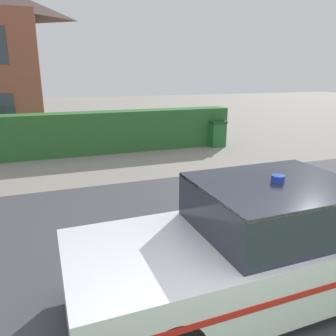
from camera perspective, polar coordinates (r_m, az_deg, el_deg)
The scene contains 4 objects.
road_strip at distance 5.89m, azimuth -3.09°, elevation -11.64°, with size 28.00×5.97×0.01m, color #424247.
garden_hedge at distance 12.07m, azimuth -9.31°, elevation 6.29°, with size 8.79×0.86×1.46m, color #2D662D.
police_car at distance 4.33m, azimuth 15.47°, elevation -12.70°, with size 4.55×1.80×1.57m.
wheelie_bin at distance 12.94m, azimuth 8.40°, elevation 5.98°, with size 0.66×0.61×1.00m.
Camera 1 is at (-1.52, -1.24, 2.74)m, focal length 35.00 mm.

